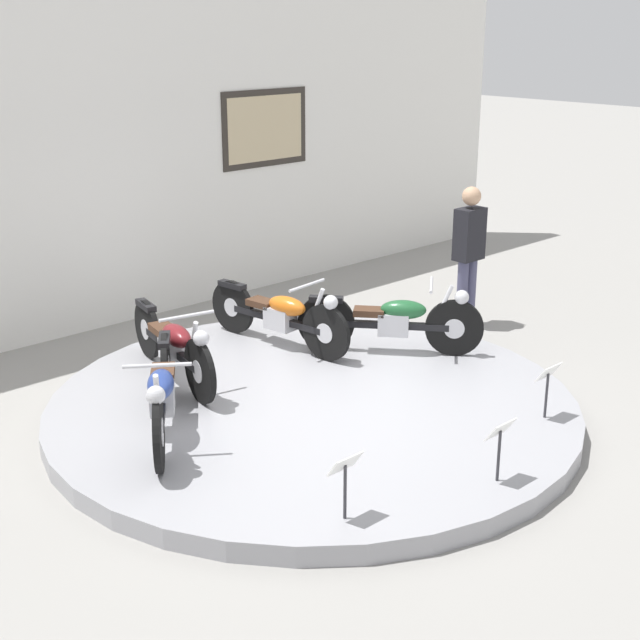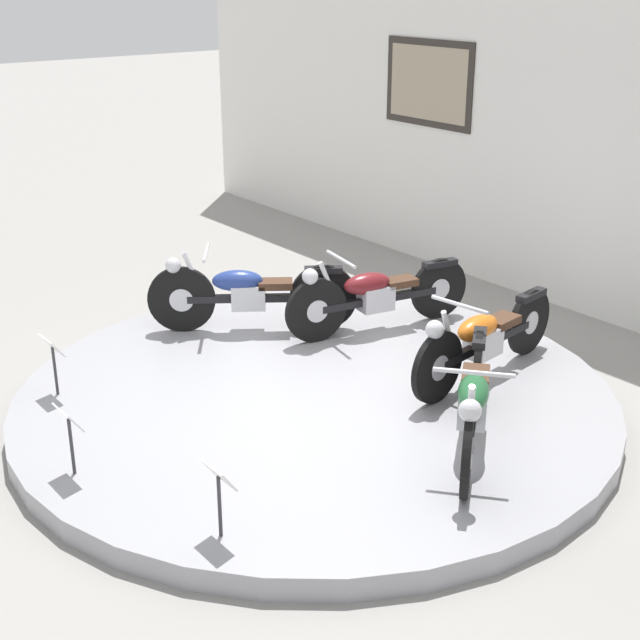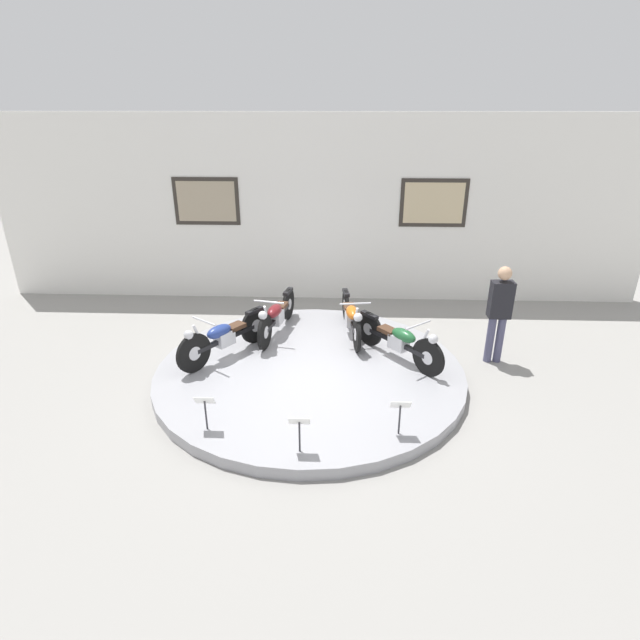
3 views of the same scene
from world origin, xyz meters
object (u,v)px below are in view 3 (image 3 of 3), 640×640
object	(u,v)px
info_placard_front_left	(205,405)
motorcycle_maroon	(276,315)
info_placard_front_right	(400,409)
motorcycle_orange	(351,316)
visitor_standing	(499,309)
info_placard_front_centre	(299,426)
motorcycle_green	(399,339)
motorcycle_blue	(224,336)

from	to	relation	value
info_placard_front_left	motorcycle_maroon	bearing A→B (deg)	79.30
info_placard_front_right	motorcycle_maroon	bearing A→B (deg)	122.97
motorcycle_orange	visitor_standing	bearing A→B (deg)	-13.95
motorcycle_maroon	visitor_standing	distance (m)	3.85
info_placard_front_centre	info_placard_front_right	bearing A→B (deg)	18.03
motorcycle_green	motorcycle_maroon	bearing A→B (deg)	155.86
motorcycle_blue	info_placard_front_left	world-z (taller)	motorcycle_blue
motorcycle_orange	info_placard_front_left	xyz separation A→B (m)	(-1.92, -2.97, -0.00)
motorcycle_maroon	info_placard_front_right	distance (m)	3.54
motorcycle_maroon	motorcycle_orange	bearing A→B (deg)	-0.05
motorcycle_blue	motorcycle_maroon	distance (m)	1.21
motorcycle_orange	motorcycle_green	size ratio (longest dim) A/B	1.26
motorcycle_orange	info_placard_front_centre	distance (m)	3.44
motorcycle_green	visitor_standing	world-z (taller)	visitor_standing
motorcycle_blue	info_placard_front_centre	world-z (taller)	motorcycle_blue
info_placard_front_left	motorcycle_green	bearing A→B (deg)	36.98
info_placard_front_centre	info_placard_front_left	bearing A→B (deg)	161.97
motorcycle_blue	motorcycle_green	xyz separation A→B (m)	(2.87, -0.00, -0.01)
motorcycle_green	info_placard_front_right	distance (m)	2.03
motorcycle_green	motorcycle_orange	bearing A→B (deg)	128.62
info_placard_front_left	info_placard_front_centre	distance (m)	1.31
info_placard_front_right	motorcycle_blue	bearing A→B (deg)	142.98
motorcycle_maroon	visitor_standing	size ratio (longest dim) A/B	1.14
motorcycle_green	info_placard_front_left	size ratio (longest dim) A/B	3.02
motorcycle_maroon	visitor_standing	bearing A→B (deg)	-9.05
motorcycle_blue	info_placard_front_centre	distance (m)	2.82
motorcycle_orange	visitor_standing	world-z (taller)	visitor_standing
motorcycle_blue	motorcycle_orange	size ratio (longest dim) A/B	0.85
motorcycle_green	info_placard_front_centre	bearing A→B (deg)	-120.68
motorcycle_blue	visitor_standing	bearing A→B (deg)	4.40
info_placard_front_left	info_placard_front_centre	world-z (taller)	same
info_placard_front_left	visitor_standing	bearing A→B (deg)	28.62
motorcycle_blue	info_placard_front_right	xyz separation A→B (m)	(2.68, -2.02, -0.02)
motorcycle_green	info_placard_front_right	world-z (taller)	motorcycle_green
motorcycle_green	info_placard_front_left	world-z (taller)	motorcycle_green
motorcycle_green	info_placard_front_left	distance (m)	3.36
motorcycle_orange	motorcycle_green	bearing A→B (deg)	-51.38
info_placard_front_right	info_placard_front_centre	bearing A→B (deg)	-161.97
motorcycle_blue	motorcycle_orange	distance (m)	2.32
motorcycle_green	info_placard_front_centre	distance (m)	2.82
info_placard_front_centre	motorcycle_green	bearing A→B (deg)	59.32
motorcycle_blue	info_placard_front_right	distance (m)	3.35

